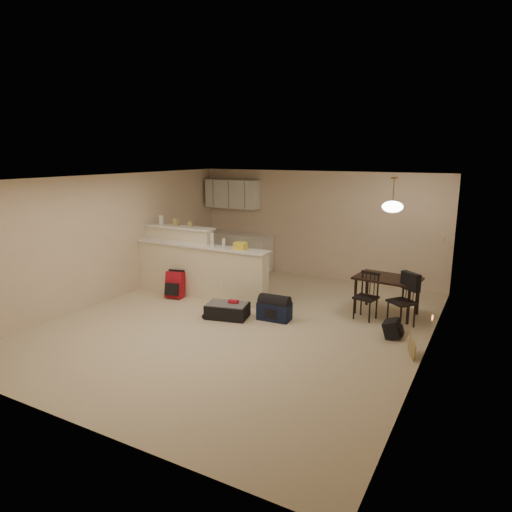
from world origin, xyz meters
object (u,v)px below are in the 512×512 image
Objects in this scene: dining_table at (387,282)px; red_backpack at (175,285)px; dining_chair_far at (402,300)px; navy_duffel at (274,311)px; pendant_lamp at (392,206)px; dining_chair_near at (366,296)px; suitcase at (227,311)px; black_daypack at (392,329)px.

dining_table is 4.18m from red_backpack.
dining_chair_far is 1.57× the size of navy_duffel.
pendant_lamp is 1.65m from dining_chair_near.
red_backpack is (-4.03, -1.06, -0.35)m from dining_table.
suitcase is 2.30× the size of black_daypack.
dining_table is at bearing 16.50° from black_daypack.
red_backpack is at bearing 171.57° from navy_duffel.
pendant_lamp reaches higher than dining_chair_far.
dining_chair_far is (0.36, -0.47, -1.54)m from pendant_lamp.
navy_duffel is at bearing -121.86° from dining_chair_far.
navy_duffel reaches higher than black_daypack.
navy_duffel is (0.79, 0.30, 0.03)m from suitcase.
black_daypack reaches higher than suitcase.
suitcase is at bearing 98.11° from black_daypack.
dining_table is 1.31× the size of dining_chair_far.
black_daypack is at bearing 1.43° from navy_duffel.
red_backpack is 1.67× the size of black_daypack.
dining_chair_near reaches higher than suitcase.
black_daypack is (0.62, -0.62, -0.28)m from dining_chair_near.
dining_chair_near is at bearing 43.08° from black_daypack.
suitcase is 1.28× the size of navy_duffel.
pendant_lamp reaches higher than black_daypack.
dining_chair_far is 2.82× the size of black_daypack.
dining_chair_far is (0.36, -0.47, -0.16)m from dining_table.
dining_chair_far is at bearing 7.85° from suitcase.
suitcase is at bearing -121.90° from dining_chair_far.
red_backpack is (-3.76, -0.62, -0.15)m from dining_chair_near.
black_daypack is at bearing -53.74° from dining_chair_far.
dining_chair_near is at bearing -145.75° from dining_chair_far.
dining_chair_far is (0.63, -0.03, 0.03)m from dining_chair_near.
suitcase is 1.37× the size of red_backpack.
dining_chair_far is 3.04m from suitcase.
dining_table reaches higher than black_daypack.
navy_duffel is at bearing -137.49° from dining_table.
dining_table is 1.40× the size of dining_chair_near.
navy_duffel is at bearing 7.76° from suitcase.
pendant_lamp is 2.78m from navy_duffel.
red_backpack is 2.37m from navy_duffel.
black_daypack is (0.35, -1.06, -1.85)m from pendant_lamp.
red_backpack is at bearing -159.44° from dining_table.
pendant_lamp reaches higher than dining_table.
dining_table is 2.95m from suitcase.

